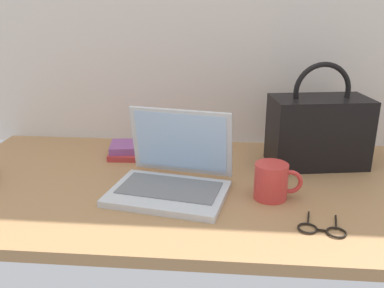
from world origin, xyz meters
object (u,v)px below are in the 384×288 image
object	(u,v)px
coffee_mug	(272,181)
handbag	(318,130)
book_stack	(137,149)
laptop	(173,175)
eyeglasses	(322,229)

from	to	relation	value
coffee_mug	handbag	distance (m)	0.32
coffee_mug	book_stack	world-z (taller)	coffee_mug
handbag	book_stack	world-z (taller)	handbag
coffee_mug	handbag	world-z (taller)	handbag
laptop	eyeglasses	bearing A→B (deg)	-26.80
eyeglasses	laptop	bearing A→B (deg)	153.20
handbag	eyeglasses	bearing A→B (deg)	-98.39
laptop	handbag	bearing A→B (deg)	28.30
laptop	book_stack	size ratio (longest dim) A/B	1.80
laptop	coffee_mug	distance (m)	0.27
coffee_mug	handbag	size ratio (longest dim) A/B	0.39
laptop	coffee_mug	world-z (taller)	laptop
laptop	book_stack	xyz separation A→B (m)	(-0.16, 0.27, -0.03)
coffee_mug	eyeglasses	world-z (taller)	coffee_mug
coffee_mug	book_stack	xyz separation A→B (m)	(-0.43, 0.29, -0.03)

